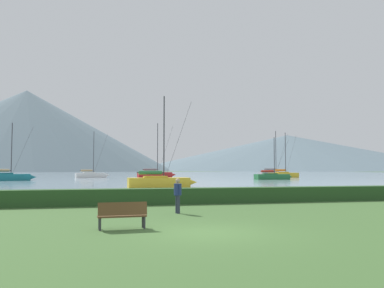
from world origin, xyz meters
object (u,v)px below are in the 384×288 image
(sailboat_slip_4, at_px, (8,177))
(sailboat_slip_1, at_px, (155,174))
(sailboat_slip_11, at_px, (272,176))
(sailboat_slip_0, at_px, (160,181))
(sailboat_slip_10, at_px, (91,175))
(sailboat_slip_7, at_px, (274,173))
(park_bench_under_tree, at_px, (122,214))
(person_standing_walker, at_px, (178,193))
(sailboat_slip_8, at_px, (284,175))

(sailboat_slip_4, bearing_deg, sailboat_slip_1, 18.58)
(sailboat_slip_1, height_order, sailboat_slip_11, sailboat_slip_1)
(sailboat_slip_11, bearing_deg, sailboat_slip_0, -134.74)
(sailboat_slip_4, distance_m, sailboat_slip_10, 25.38)
(sailboat_slip_10, bearing_deg, sailboat_slip_7, -5.03)
(sailboat_slip_0, height_order, sailboat_slip_10, sailboat_slip_10)
(sailboat_slip_1, height_order, sailboat_slip_4, sailboat_slip_1)
(park_bench_under_tree, bearing_deg, sailboat_slip_0, 76.06)
(sailboat_slip_0, relative_size, person_standing_walker, 6.31)
(sailboat_slip_10, xyz_separation_m, park_bench_under_tree, (1.88, -83.01, -0.14))
(person_standing_walker, bearing_deg, sailboat_slip_1, 68.53)
(sailboat_slip_8, xyz_separation_m, sailboat_slip_11, (-10.18, -15.65, -0.07))
(sailboat_slip_7, height_order, sailboat_slip_10, sailboat_slip_7)
(sailboat_slip_11, bearing_deg, person_standing_walker, -119.45)
(sailboat_slip_4, distance_m, sailboat_slip_11, 48.27)
(sailboat_slip_10, relative_size, person_standing_walker, 6.58)
(sailboat_slip_8, bearing_deg, park_bench_under_tree, -133.19)
(sailboat_slip_4, xyz_separation_m, sailboat_slip_7, (62.38, 26.15, 0.07))
(sailboat_slip_1, relative_size, sailboat_slip_7, 1.04)
(sailboat_slip_7, distance_m, sailboat_slip_8, 14.74)
(sailboat_slip_4, height_order, park_bench_under_tree, sailboat_slip_4)
(sailboat_slip_7, relative_size, sailboat_slip_8, 1.17)
(sailboat_slip_1, distance_m, sailboat_slip_11, 29.88)
(sailboat_slip_0, xyz_separation_m, sailboat_slip_8, (36.35, 42.70, 0.03))
(sailboat_slip_0, relative_size, sailboat_slip_7, 0.84)
(sailboat_slip_7, distance_m, sailboat_slip_11, 33.06)
(park_bench_under_tree, bearing_deg, sailboat_slip_7, 59.34)
(sailboat_slip_10, bearing_deg, sailboat_slip_8, -22.61)
(sailboat_slip_10, bearing_deg, person_standing_walker, -97.39)
(sailboat_slip_7, relative_size, park_bench_under_tree, 7.30)
(sailboat_slip_7, xyz_separation_m, person_standing_walker, (-43.69, -83.45, 0.20))
(sailboat_slip_0, distance_m, park_bench_under_tree, 31.67)
(sailboat_slip_8, bearing_deg, sailboat_slip_4, 178.37)
(sailboat_slip_8, distance_m, park_bench_under_tree, 85.14)
(sailboat_slip_0, height_order, sailboat_slip_7, sailboat_slip_7)
(sailboat_slip_8, bearing_deg, sailboat_slip_10, 155.00)
(person_standing_walker, bearing_deg, sailboat_slip_8, 46.18)
(sailboat_slip_7, height_order, person_standing_walker, sailboat_slip_7)
(sailboat_slip_0, height_order, sailboat_slip_1, sailboat_slip_1)
(sailboat_slip_1, relative_size, sailboat_slip_10, 1.19)
(sailboat_slip_7, relative_size, person_standing_walker, 7.54)
(sailboat_slip_0, height_order, person_standing_walker, sailboat_slip_0)
(park_bench_under_tree, xyz_separation_m, person_standing_walker, (2.87, 4.49, 0.44))
(sailboat_slip_1, bearing_deg, sailboat_slip_11, -52.16)
(sailboat_slip_7, bearing_deg, sailboat_slip_11, -118.90)
(sailboat_slip_10, distance_m, sailboat_slip_11, 42.29)
(sailboat_slip_4, bearing_deg, person_standing_walker, -86.86)
(sailboat_slip_0, relative_size, sailboat_slip_11, 1.27)
(sailboat_slip_7, xyz_separation_m, park_bench_under_tree, (-46.56, -87.94, -0.24))
(sailboat_slip_11, xyz_separation_m, person_standing_walker, (-29.44, -53.62, 0.35))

